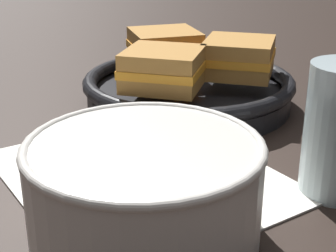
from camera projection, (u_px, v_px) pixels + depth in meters
name	position (u px, v px, depth m)	size (l,w,h in m)	color
ground_plane	(168.00, 171.00, 0.50)	(4.00, 4.00, 0.00)	black
napkin	(141.00, 174.00, 0.49)	(0.29, 0.25, 0.00)	white
soup_bowl	(144.00, 182.00, 0.39)	(0.18, 0.18, 0.08)	silver
spoon	(143.00, 189.00, 0.45)	(0.15, 0.06, 0.01)	silver
skillet	(188.00, 89.00, 0.68)	(0.38, 0.28, 0.04)	black
sandwich_near_left	(163.00, 69.00, 0.61)	(0.12, 0.12, 0.05)	#B27A38
sandwich_near_right	(239.00, 57.00, 0.66)	(0.12, 0.12, 0.05)	#B27A38
sandwich_far_left	(165.00, 47.00, 0.71)	(0.11, 0.12, 0.05)	#B27A38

